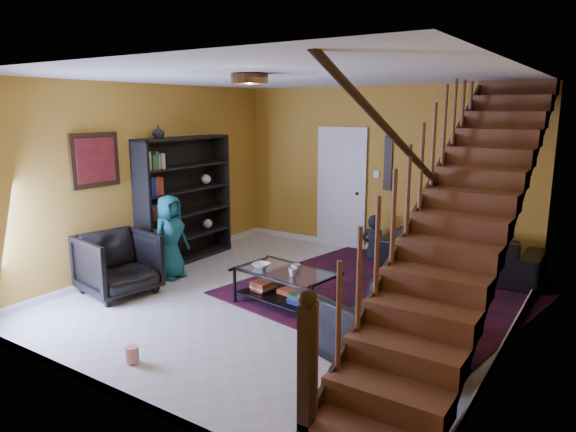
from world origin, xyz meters
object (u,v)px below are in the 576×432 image
object	(u,v)px
bookshelf	(185,202)
coffee_table	(286,285)
armchair_right	(372,326)
armchair_left	(118,264)
sofa	(459,252)

from	to	relation	value
bookshelf	coffee_table	distance (m)	2.65
armchair_right	coffee_table	distance (m)	1.60
bookshelf	armchair_left	distance (m)	1.77
bookshelf	armchair_left	world-z (taller)	bookshelf
sofa	coffee_table	distance (m)	2.87
bookshelf	armchair_right	world-z (taller)	bookshelf
bookshelf	armchair_left	bearing A→B (deg)	-77.84
bookshelf	sofa	size ratio (longest dim) A/B	0.87
armchair_left	coffee_table	world-z (taller)	armchair_left
bookshelf	armchair_right	bearing A→B (deg)	-19.87
coffee_table	bookshelf	bearing A→B (deg)	162.64
sofa	armchair_right	distance (m)	3.11
sofa	armchair_left	bearing A→B (deg)	42.96
armchair_left	armchair_right	distance (m)	3.56
bookshelf	sofa	xyz separation A→B (m)	(3.90, 1.70, -0.63)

